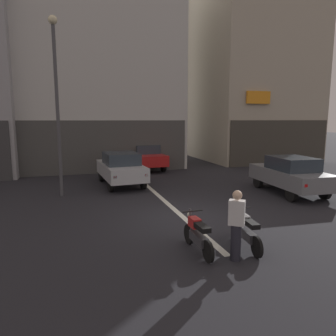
{
  "coord_description": "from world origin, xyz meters",
  "views": [
    {
      "loc": [
        -3.46,
        -9.26,
        3.26
      ],
      "look_at": [
        0.03,
        2.0,
        1.4
      ],
      "focal_mm": 33.06,
      "sensor_mm": 36.0,
      "label": 1
    }
  ],
  "objects_px": {
    "car_red_down_street": "(145,156)",
    "motorcycle_silver_row_left_mid": "(246,230)",
    "street_lamp": "(56,91)",
    "car_silver_crossing_near": "(121,168)",
    "motorcycle_red_row_leftmost": "(198,234)",
    "car_grey_parked_kerbside": "(290,174)",
    "person_by_motorcycles": "(236,225)"
  },
  "relations": [
    {
      "from": "car_silver_crossing_near",
      "to": "motorcycle_red_row_leftmost",
      "type": "relative_size",
      "value": 2.52
    },
    {
      "from": "car_silver_crossing_near",
      "to": "motorcycle_silver_row_left_mid",
      "type": "xyz_separation_m",
      "value": [
        1.88,
        -8.6,
        -0.43
      ]
    },
    {
      "from": "car_grey_parked_kerbside",
      "to": "motorcycle_silver_row_left_mid",
      "type": "xyz_separation_m",
      "value": [
        -4.99,
        -4.62,
        -0.43
      ]
    },
    {
      "from": "car_silver_crossing_near",
      "to": "person_by_motorcycles",
      "type": "height_order",
      "value": "person_by_motorcycles"
    },
    {
      "from": "car_silver_crossing_near",
      "to": "car_grey_parked_kerbside",
      "type": "xyz_separation_m",
      "value": [
        6.87,
        -3.97,
        0.0
      ]
    },
    {
      "from": "car_red_down_street",
      "to": "person_by_motorcycles",
      "type": "distance_m",
      "value": 13.64
    },
    {
      "from": "street_lamp",
      "to": "motorcycle_red_row_leftmost",
      "type": "relative_size",
      "value": 4.37
    },
    {
      "from": "car_silver_crossing_near",
      "to": "motorcycle_red_row_leftmost",
      "type": "distance_m",
      "value": 8.5
    },
    {
      "from": "street_lamp",
      "to": "car_red_down_street",
      "type": "bearing_deg",
      "value": 49.91
    },
    {
      "from": "motorcycle_silver_row_left_mid",
      "to": "person_by_motorcycles",
      "type": "distance_m",
      "value": 0.92
    },
    {
      "from": "car_silver_crossing_near",
      "to": "car_grey_parked_kerbside",
      "type": "relative_size",
      "value": 1.0
    },
    {
      "from": "car_grey_parked_kerbside",
      "to": "person_by_motorcycles",
      "type": "relative_size",
      "value": 2.52
    },
    {
      "from": "motorcycle_red_row_leftmost",
      "to": "street_lamp",
      "type": "bearing_deg",
      "value": 115.83
    },
    {
      "from": "car_red_down_street",
      "to": "person_by_motorcycles",
      "type": "xyz_separation_m",
      "value": [
        -0.99,
        -13.6,
        -0.03
      ]
    },
    {
      "from": "car_red_down_street",
      "to": "motorcycle_silver_row_left_mid",
      "type": "xyz_separation_m",
      "value": [
        -0.37,
        -13.04,
        -0.43
      ]
    },
    {
      "from": "car_grey_parked_kerbside",
      "to": "person_by_motorcycles",
      "type": "distance_m",
      "value": 7.63
    },
    {
      "from": "car_grey_parked_kerbside",
      "to": "street_lamp",
      "type": "bearing_deg",
      "value": 165.71
    },
    {
      "from": "street_lamp",
      "to": "motorcycle_silver_row_left_mid",
      "type": "distance_m",
      "value": 9.35
    },
    {
      "from": "person_by_motorcycles",
      "to": "car_red_down_street",
      "type": "bearing_deg",
      "value": 85.86
    },
    {
      "from": "car_red_down_street",
      "to": "motorcycle_red_row_leftmost",
      "type": "xyz_separation_m",
      "value": [
        -1.66,
        -12.92,
        -0.43
      ]
    },
    {
      "from": "street_lamp",
      "to": "person_by_motorcycles",
      "type": "distance_m",
      "value": 9.34
    },
    {
      "from": "motorcycle_red_row_leftmost",
      "to": "person_by_motorcycles",
      "type": "height_order",
      "value": "person_by_motorcycles"
    },
    {
      "from": "car_grey_parked_kerbside",
      "to": "street_lamp",
      "type": "relative_size",
      "value": 0.58
    },
    {
      "from": "street_lamp",
      "to": "car_silver_crossing_near",
      "type": "bearing_deg",
      "value": 28.74
    },
    {
      "from": "car_red_down_street",
      "to": "motorcycle_red_row_leftmost",
      "type": "height_order",
      "value": "car_red_down_street"
    },
    {
      "from": "car_silver_crossing_near",
      "to": "motorcycle_silver_row_left_mid",
      "type": "relative_size",
      "value": 2.53
    },
    {
      "from": "car_silver_crossing_near",
      "to": "street_lamp",
      "type": "distance_m",
      "value": 4.73
    },
    {
      "from": "car_grey_parked_kerbside",
      "to": "person_by_motorcycles",
      "type": "xyz_separation_m",
      "value": [
        -5.6,
        -5.18,
        -0.03
      ]
    },
    {
      "from": "car_grey_parked_kerbside",
      "to": "motorcycle_red_row_leftmost",
      "type": "relative_size",
      "value": 2.52
    },
    {
      "from": "car_silver_crossing_near",
      "to": "person_by_motorcycles",
      "type": "xyz_separation_m",
      "value": [
        1.27,
        -9.15,
        -0.03
      ]
    },
    {
      "from": "street_lamp",
      "to": "person_by_motorcycles",
      "type": "relative_size",
      "value": 4.38
    },
    {
      "from": "car_grey_parked_kerbside",
      "to": "street_lamp",
      "type": "xyz_separation_m",
      "value": [
        -9.64,
        2.46,
        3.52
      ]
    }
  ]
}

